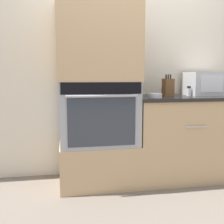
% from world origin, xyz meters
% --- Properties ---
extents(ground_plane, '(12.00, 12.00, 0.00)m').
position_xyz_m(ground_plane, '(0.00, 0.00, 0.00)').
color(ground_plane, '#6B6056').
extents(wall_back, '(8.00, 0.05, 2.50)m').
position_xyz_m(wall_back, '(0.00, 0.63, 1.25)').
color(wall_back, beige).
rests_on(wall_back, ground_plane).
extents(oven_cabinet_base, '(0.80, 0.60, 0.44)m').
position_xyz_m(oven_cabinet_base, '(-0.40, 0.30, 0.22)').
color(oven_cabinet_base, tan).
rests_on(oven_cabinet_base, ground_plane).
extents(wall_oven, '(0.77, 0.64, 0.64)m').
position_xyz_m(wall_oven, '(-0.40, 0.30, 0.76)').
color(wall_oven, '#9EA0A5').
rests_on(wall_oven, oven_cabinet_base).
extents(oven_cabinet_upper, '(0.80, 0.60, 0.83)m').
position_xyz_m(oven_cabinet_upper, '(-0.40, 0.30, 1.49)').
color(oven_cabinet_upper, tan).
rests_on(oven_cabinet_upper, wall_oven).
extents(counter_unit, '(1.10, 0.63, 0.91)m').
position_xyz_m(counter_unit, '(0.54, 0.30, 0.46)').
color(counter_unit, tan).
rests_on(counter_unit, ground_plane).
extents(microwave, '(0.42, 0.36, 0.26)m').
position_xyz_m(microwave, '(0.84, 0.39, 1.04)').
color(microwave, '#B2B5BA').
rests_on(microwave, counter_unit).
extents(knife_block, '(0.10, 0.12, 0.23)m').
position_xyz_m(knife_block, '(0.38, 0.36, 1.01)').
color(knife_block, brown).
rests_on(knife_block, counter_unit).
extents(bowl, '(0.14, 0.14, 0.04)m').
position_xyz_m(bowl, '(0.16, 0.14, 0.94)').
color(bowl, silver).
rests_on(bowl, counter_unit).
extents(condiment_jar_near, '(0.04, 0.04, 0.11)m').
position_xyz_m(condiment_jar_near, '(0.60, 0.29, 0.97)').
color(condiment_jar_near, silver).
rests_on(condiment_jar_near, counter_unit).
extents(condiment_jar_mid, '(0.04, 0.04, 0.12)m').
position_xyz_m(condiment_jar_mid, '(0.09, 0.53, 0.97)').
color(condiment_jar_mid, '#427047').
rests_on(condiment_jar_mid, counter_unit).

